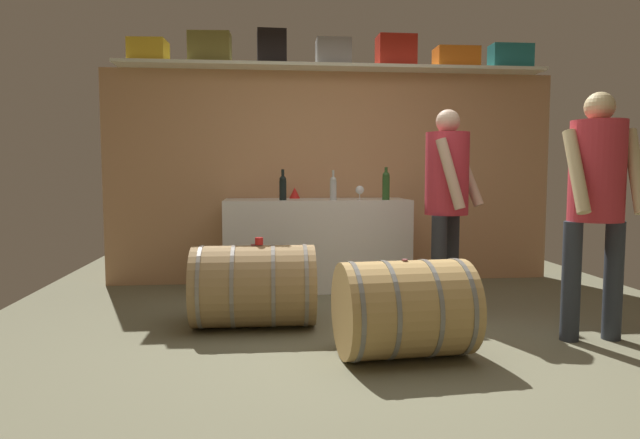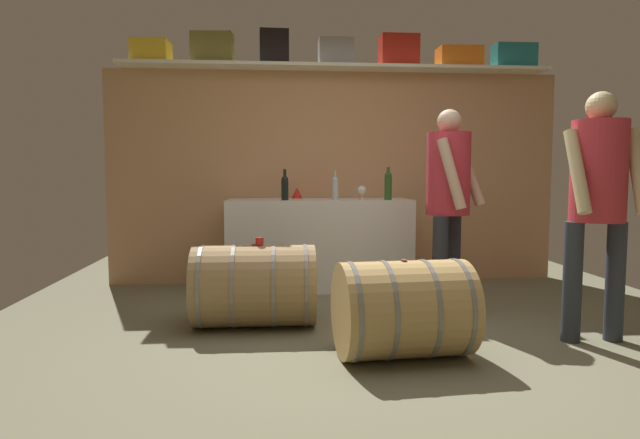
{
  "view_description": "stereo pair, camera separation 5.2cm",
  "coord_description": "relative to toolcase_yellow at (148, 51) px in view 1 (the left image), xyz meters",
  "views": [
    {
      "loc": [
        -0.72,
        -3.53,
        1.16
      ],
      "look_at": [
        -0.33,
        0.34,
        0.82
      ],
      "focal_mm": 31.14,
      "sensor_mm": 36.0,
      "label": 1
    },
    {
      "loc": [
        -0.67,
        -3.54,
        1.16
      ],
      "look_at": [
        -0.33,
        0.34,
        0.82
      ],
      "focal_mm": 31.14,
      "sensor_mm": 36.0,
      "label": 2
    }
  ],
  "objects": [
    {
      "name": "high_shelf_board",
      "position": [
        1.83,
        0.0,
        -0.12
      ],
      "size": [
        4.31,
        0.4,
        0.03
      ],
      "primitive_type": "cube",
      "color": "silver",
      "rests_on": "back_wall_panel"
    },
    {
      "name": "wine_bottle_green",
      "position": [
        2.28,
        -0.41,
        -1.3
      ],
      "size": [
        0.07,
        0.07,
        0.31
      ],
      "color": "#2B5726",
      "rests_on": "work_cabinet"
    },
    {
      "name": "red_funnel",
      "position": [
        1.42,
        -0.01,
        -1.38
      ],
      "size": [
        0.11,
        0.11,
        0.11
      ],
      "primitive_type": "cone",
      "color": "red",
      "rests_on": "work_cabinet"
    },
    {
      "name": "toolcase_black",
      "position": [
        1.2,
        0.0,
        0.06
      ],
      "size": [
        0.29,
        0.25,
        0.34
      ],
      "primitive_type": "cube",
      "rotation": [
        0.0,
        0.0,
        0.04
      ],
      "color": "black",
      "rests_on": "high_shelf_board"
    },
    {
      "name": "wine_barrel_near",
      "position": [
        1.03,
        -1.55,
        -2.02
      ],
      "size": [
        0.91,
        0.63,
        0.62
      ],
      "rotation": [
        0.0,
        0.0,
        -0.01
      ],
      "color": "#94764A",
      "rests_on": "ground"
    },
    {
      "name": "wine_barrel_far",
      "position": [
        1.98,
        -2.33,
        -2.02
      ],
      "size": [
        0.85,
        0.67,
        0.62
      ],
      "rotation": [
        0.0,
        0.0,
        0.08
      ],
      "color": "tan",
      "rests_on": "ground"
    },
    {
      "name": "toolcase_orange",
      "position": [
        3.09,
        0.0,
        -0.0
      ],
      "size": [
        0.44,
        0.27,
        0.21
      ],
      "primitive_type": "cube",
      "rotation": [
        0.0,
        0.0,
        -0.01
      ],
      "color": "orange",
      "rests_on": "high_shelf_board"
    },
    {
      "name": "wine_bottle_dark",
      "position": [
        1.29,
        -0.37,
        -1.31
      ],
      "size": [
        0.07,
        0.07,
        0.29
      ],
      "color": "black",
      "rests_on": "work_cabinet"
    },
    {
      "name": "winemaker_pouring",
      "position": [
        2.6,
        -1.26,
        -1.31
      ],
      "size": [
        0.52,
        0.55,
        1.66
      ],
      "rotation": [
        0.0,
        0.0,
        -2.24
      ],
      "color": "#272A30",
      "rests_on": "ground"
    },
    {
      "name": "work_cabinet",
      "position": [
        1.62,
        -0.22,
        -1.88
      ],
      "size": [
        1.8,
        0.62,
        0.89
      ],
      "primitive_type": "cube",
      "color": "white",
      "rests_on": "ground"
    },
    {
      "name": "wine_glass",
      "position": [
        2.02,
        -0.42,
        -1.35
      ],
      "size": [
        0.08,
        0.08,
        0.14
      ],
      "color": "white",
      "rests_on": "work_cabinet"
    },
    {
      "name": "ground_plane",
      "position": [
        1.83,
        -1.56,
        -2.34
      ],
      "size": [
        5.88,
        7.76,
        0.02
      ],
      "primitive_type": "cube",
      "color": "#6B6950"
    },
    {
      "name": "tasting_cup",
      "position": [
        1.07,
        -1.55,
        -1.68
      ],
      "size": [
        0.06,
        0.06,
        0.05
      ],
      "primitive_type": "cylinder",
      "color": "red",
      "rests_on": "wine_barrel_near"
    },
    {
      "name": "back_wall_panel",
      "position": [
        1.83,
        0.15,
        -1.23
      ],
      "size": [
        4.68,
        0.1,
        2.19
      ],
      "primitive_type": "cube",
      "color": "tan",
      "rests_on": "ground"
    },
    {
      "name": "visitor_tasting",
      "position": [
        3.35,
        -2.12,
        -1.29
      ],
      "size": [
        0.5,
        0.43,
        1.69
      ],
      "rotation": [
        0.0,
        0.0,
        3.13
      ],
      "color": "#2C323A",
      "rests_on": "ground"
    },
    {
      "name": "toolcase_red",
      "position": [
        2.46,
        0.0,
        0.05
      ],
      "size": [
        0.38,
        0.26,
        0.31
      ],
      "primitive_type": "cube",
      "rotation": [
        0.0,
        0.0,
        0.01
      ],
      "color": "red",
      "rests_on": "high_shelf_board"
    },
    {
      "name": "wine_bottle_clear",
      "position": [
        1.77,
        -0.36,
        -1.32
      ],
      "size": [
        0.06,
        0.06,
        0.29
      ],
      "color": "#B8C0C0",
      "rests_on": "work_cabinet"
    },
    {
      "name": "toolcase_grey",
      "position": [
        1.82,
        0.0,
        0.02
      ],
      "size": [
        0.35,
        0.26,
        0.26
      ],
      "primitive_type": "cube",
      "rotation": [
        0.0,
        0.0,
        -0.01
      ],
      "color": "gray",
      "rests_on": "high_shelf_board"
    },
    {
      "name": "toolcase_yellow",
      "position": [
        0.0,
        0.0,
        0.0
      ],
      "size": [
        0.37,
        0.32,
        0.22
      ],
      "primitive_type": "cube",
      "rotation": [
        0.0,
        0.0,
        -0.06
      ],
      "color": "yellow",
      "rests_on": "high_shelf_board"
    },
    {
      "name": "toolcase_olive",
      "position": [
        0.59,
        0.0,
        0.04
      ],
      "size": [
        0.42,
        0.23,
        0.3
      ],
      "primitive_type": "cube",
      "rotation": [
        0.0,
        0.0,
        -0.07
      ],
      "color": "olive",
      "rests_on": "high_shelf_board"
    },
    {
      "name": "toolcase_teal",
      "position": [
        3.68,
        0.0,
        0.02
      ],
      "size": [
        0.43,
        0.21,
        0.25
      ],
      "primitive_type": "cube",
      "rotation": [
        0.0,
        0.0,
        -0.01
      ],
      "color": "teal",
      "rests_on": "high_shelf_board"
    }
  ]
}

